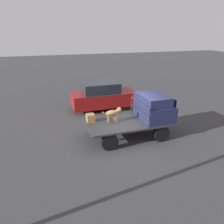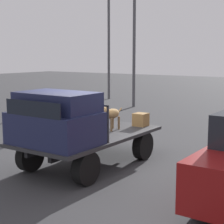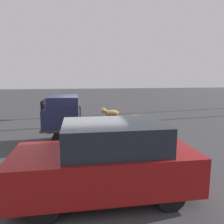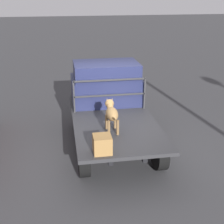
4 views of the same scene
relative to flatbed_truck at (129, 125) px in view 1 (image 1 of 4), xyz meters
name	(u,v)px [view 1 (image 1 of 4)]	position (x,y,z in m)	size (l,w,h in m)	color
ground_plane	(128,137)	(0.00, 0.00, -0.59)	(80.00, 80.00, 0.00)	#38383A
flatbed_truck	(129,125)	(0.00, 0.00, 0.00)	(3.97, 2.05, 0.80)	black
truck_cab	(153,107)	(1.23, 0.00, 0.76)	(1.34, 1.93, 1.17)	#1E2347
truck_headboard	(140,108)	(0.52, 0.00, 0.79)	(0.04, 1.93, 0.87)	#2D2D30
dog	(114,113)	(-0.70, 0.16, 0.65)	(0.96, 0.27, 0.70)	brown
cargo_crate	(90,118)	(-1.70, 0.51, 0.39)	(0.36, 0.36, 0.36)	olive
parked_sedan	(103,96)	(-0.01, 4.24, 0.27)	(4.05, 1.78, 1.73)	black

